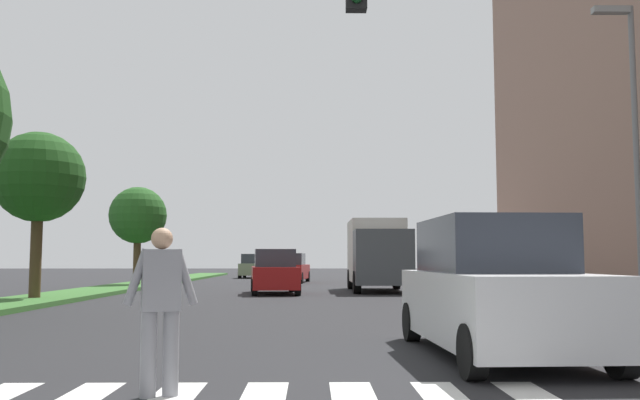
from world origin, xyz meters
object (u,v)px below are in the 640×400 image
(tree_far, at_px, (39,178))
(sedan_distant, at_px, (290,269))
(tree_distant, at_px, (138,216))
(street_lamp_right, at_px, (631,127))
(suv_crossing, at_px, (495,290))
(sedan_midblock, at_px, (274,273))
(pedestrian_performer, at_px, (161,303))
(truck_box_delivery, at_px, (377,253))
(sedan_far_horizon, at_px, (253,267))

(tree_far, distance_m, sedan_distant, 19.87)
(tree_distant, bearing_deg, street_lamp_right, -46.41)
(suv_crossing, height_order, sedan_midblock, suv_crossing)
(pedestrian_performer, distance_m, suv_crossing, 5.02)
(tree_far, distance_m, truck_box_delivery, 14.11)
(sedan_midblock, bearing_deg, truck_box_delivery, 27.76)
(sedan_far_horizon, height_order, truck_box_delivery, truck_box_delivery)
(tree_far, relative_size, tree_distant, 1.11)
(pedestrian_performer, relative_size, suv_crossing, 0.36)
(tree_far, distance_m, sedan_midblock, 9.57)
(street_lamp_right, relative_size, suv_crossing, 1.61)
(pedestrian_performer, bearing_deg, truck_box_delivery, 78.92)
(street_lamp_right, height_order, pedestrian_performer, street_lamp_right)
(suv_crossing, relative_size, truck_box_delivery, 0.75)
(pedestrian_performer, distance_m, sedan_distant, 32.96)
(pedestrian_performer, bearing_deg, sedan_midblock, 89.89)
(truck_box_delivery, bearing_deg, street_lamp_right, -69.16)
(sedan_midblock, distance_m, sedan_far_horizon, 22.80)
(tree_distant, relative_size, suv_crossing, 1.03)
(tree_distant, distance_m, sedan_distant, 10.12)
(sedan_midblock, bearing_deg, tree_distant, 137.68)
(truck_box_delivery, bearing_deg, sedan_distant, 111.28)
(tree_far, bearing_deg, street_lamp_right, -18.51)
(sedan_midblock, bearing_deg, sedan_far_horizon, 97.12)
(street_lamp_right, bearing_deg, sedan_distant, 111.04)
(sedan_far_horizon, xyz_separation_m, truck_box_delivery, (7.17, -20.34, 0.83))
(street_lamp_right, bearing_deg, sedan_far_horizon, 109.99)
(pedestrian_performer, bearing_deg, sedan_distant, 89.55)
(pedestrian_performer, height_order, sedan_midblock, sedan_midblock)
(tree_distant, height_order, street_lamp_right, street_lamp_right)
(tree_distant, xyz_separation_m, suv_crossing, (11.29, -23.80, -2.59))
(sedan_distant, bearing_deg, sedan_far_horizon, 107.37)
(street_lamp_right, bearing_deg, sedan_midblock, 130.82)
(tree_distant, distance_m, sedan_far_horizon, 16.89)
(pedestrian_performer, bearing_deg, suv_crossing, 34.20)
(street_lamp_right, bearing_deg, tree_distant, 133.59)
(pedestrian_performer, xyz_separation_m, truck_box_delivery, (4.38, 22.38, 0.70))
(street_lamp_right, distance_m, pedestrian_performer, 13.69)
(tree_distant, relative_size, pedestrian_performer, 2.85)
(tree_far, bearing_deg, tree_distant, 89.02)
(street_lamp_right, relative_size, sedan_far_horizon, 1.87)
(sedan_distant, distance_m, truck_box_delivery, 11.39)
(sedan_far_horizon, bearing_deg, truck_box_delivery, -70.57)
(suv_crossing, distance_m, truck_box_delivery, 19.57)
(tree_distant, bearing_deg, suv_crossing, -64.63)
(street_lamp_right, xyz_separation_m, sedan_far_horizon, (-12.16, 33.42, -3.79))
(tree_far, xyz_separation_m, suv_crossing, (11.49, -12.06, -3.06))
(sedan_far_horizon, bearing_deg, sedan_midblock, -82.88)
(sedan_distant, distance_m, sedan_far_horizon, 10.21)
(suv_crossing, distance_m, sedan_midblock, 17.75)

